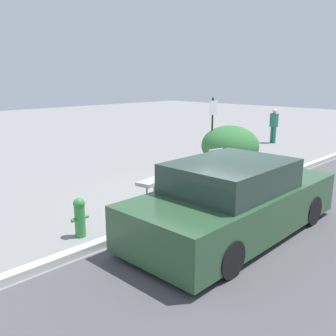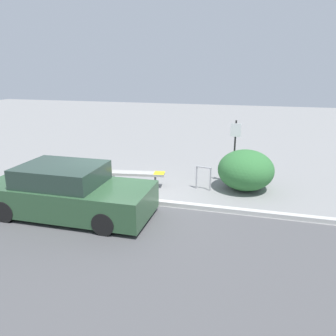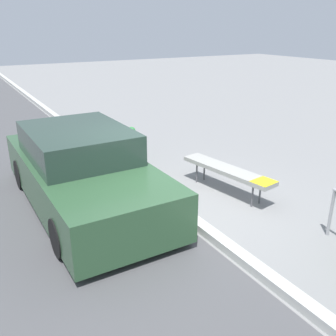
% 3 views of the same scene
% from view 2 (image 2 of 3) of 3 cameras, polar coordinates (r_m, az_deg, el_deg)
% --- Properties ---
extents(ground_plane, '(60.00, 60.00, 0.00)m').
position_cam_2_polar(ground_plane, '(10.46, -7.29, -5.67)').
color(ground_plane, gray).
extents(road_strip, '(60.00, 10.00, 0.01)m').
position_cam_2_polar(road_strip, '(6.66, -25.70, -21.76)').
color(road_strip, '#4C4C4F').
rests_on(road_strip, ground_plane).
extents(curb, '(60.00, 0.20, 0.13)m').
position_cam_2_polar(curb, '(10.44, -7.31, -5.34)').
color(curb, '#B7B7B2').
rests_on(curb, ground_plane).
extents(bench, '(2.20, 0.74, 0.53)m').
position_cam_2_polar(bench, '(11.52, -5.91, -0.96)').
color(bench, '#515156').
rests_on(bench, ground_plane).
extents(bike_rack, '(0.55, 0.14, 0.83)m').
position_cam_2_polar(bike_rack, '(11.21, 6.20, -1.33)').
color(bike_rack, '#99999E').
rests_on(bike_rack, ground_plane).
extents(sign_post, '(0.36, 0.08, 2.30)m').
position_cam_2_polar(sign_post, '(11.71, 11.55, 3.69)').
color(sign_post, black).
rests_on(sign_post, ground_plane).
extents(fire_hydrant, '(0.36, 0.22, 0.77)m').
position_cam_2_polar(fire_hydrant, '(12.42, -20.46, -0.97)').
color(fire_hydrant, '#338C3F').
rests_on(fire_hydrant, ground_plane).
extents(shrub_hedge, '(1.89, 1.96, 1.37)m').
position_cam_2_polar(shrub_hedge, '(11.46, 13.38, -0.34)').
color(shrub_hedge, '#337038').
rests_on(shrub_hedge, ground_plane).
extents(parked_car_near, '(4.70, 1.96, 1.45)m').
position_cam_2_polar(parked_car_near, '(9.64, -17.04, -4.08)').
color(parked_car_near, black).
rests_on(parked_car_near, ground_plane).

